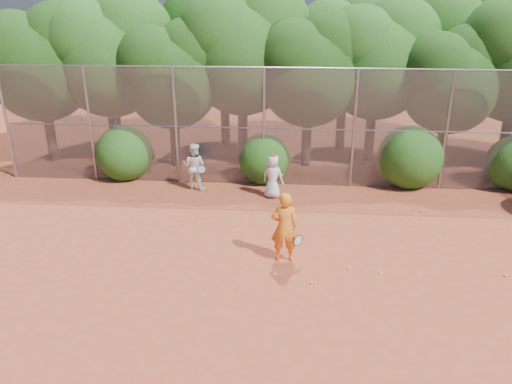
{
  "coord_description": "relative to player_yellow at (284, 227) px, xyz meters",
  "views": [
    {
      "loc": [
        -0.04,
        -10.3,
        6.3
      ],
      "look_at": [
        -1.0,
        2.5,
        1.1
      ],
      "focal_mm": 35.0,
      "sensor_mm": 36.0,
      "label": 1
    }
  ],
  "objects": [
    {
      "name": "ball_5",
      "position": [
        4.12,
        3.21,
        -0.87
      ],
      "size": [
        0.07,
        0.07,
        0.07
      ],
      "primitive_type": "sphere",
      "color": "#C0D226",
      "rests_on": "ground"
    },
    {
      "name": "ball_1",
      "position": [
        4.2,
        1.36,
        -0.87
      ],
      "size": [
        0.07,
        0.07,
        0.07
      ],
      "primitive_type": "sphere",
      "color": "#C0D226",
      "rests_on": "ground"
    },
    {
      "name": "tree_3",
      "position": [
        -1.76,
        8.11,
        3.49
      ],
      "size": [
        4.89,
        4.26,
        6.7
      ],
      "color": "black",
      "rests_on": "ground"
    },
    {
      "name": "ball_6",
      "position": [
        3.65,
        2.89,
        -0.87
      ],
      "size": [
        0.07,
        0.07,
        0.07
      ],
      "primitive_type": "sphere",
      "color": "#C0D226",
      "rests_on": "ground"
    },
    {
      "name": "tree_6",
      "position": [
        5.72,
        7.3,
        2.56
      ],
      "size": [
        3.86,
        3.36,
        5.29
      ],
      "color": "black",
      "rests_on": "ground"
    },
    {
      "name": "player_teen",
      "position": [
        -0.45,
        4.08,
        -0.17
      ],
      "size": [
        0.83,
        0.69,
        1.47
      ],
      "rotation": [
        0.0,
        0.0,
        2.76
      ],
      "color": "silver",
      "rests_on": "ground"
    },
    {
      "name": "tree_4",
      "position": [
        0.73,
        7.5,
        2.85
      ],
      "size": [
        4.19,
        3.64,
        5.73
      ],
      "color": "black",
      "rests_on": "ground"
    },
    {
      "name": "tree_10",
      "position": [
        -2.76,
        10.31,
        3.72
      ],
      "size": [
        5.15,
        4.48,
        7.06
      ],
      "color": "black",
      "rests_on": "ground"
    },
    {
      "name": "bush_2",
      "position": [
        4.17,
        5.56,
        0.2
      ],
      "size": [
        2.2,
        2.2,
        2.2
      ],
      "primitive_type": "sphere",
      "color": "#1B4711",
      "rests_on": "ground"
    },
    {
      "name": "ball_3",
      "position": [
        5.27,
        -0.42,
        -0.87
      ],
      "size": [
        0.07,
        0.07,
        0.07
      ],
      "primitive_type": "sphere",
      "color": "#C0D226",
      "rests_on": "ground"
    },
    {
      "name": "tree_0",
      "position": [
        -9.27,
        7.3,
        3.03
      ],
      "size": [
        4.38,
        3.81,
        6.0
      ],
      "color": "black",
      "rests_on": "ground"
    },
    {
      "name": "player_white",
      "position": [
        -3.14,
        4.66,
        -0.11
      ],
      "size": [
        0.9,
        0.78,
        1.6
      ],
      "rotation": [
        0.0,
        0.0,
        2.93
      ],
      "color": "white",
      "rests_on": "ground"
    },
    {
      "name": "bush_1",
      "position": [
        -0.83,
        5.56,
        -0.0
      ],
      "size": [
        1.8,
        1.8,
        1.8
      ],
      "primitive_type": "sphere",
      "color": "#1B4711",
      "rests_on": "ground"
    },
    {
      "name": "player_yellow",
      "position": [
        0.0,
        0.0,
        0.0
      ],
      "size": [
        0.83,
        0.57,
        1.81
      ],
      "rotation": [
        0.0,
        0.0,
        3.26
      ],
      "color": "orange",
      "rests_on": "ground"
    },
    {
      "name": "tree_9",
      "position": [
        -7.76,
        10.11,
        3.43
      ],
      "size": [
        4.83,
        4.2,
        6.62
      ],
      "color": "black",
      "rests_on": "ground"
    },
    {
      "name": "tree_11",
      "position": [
        2.23,
        9.9,
        3.26
      ],
      "size": [
        4.64,
        4.03,
        6.35
      ],
      "color": "black",
      "rests_on": "ground"
    },
    {
      "name": "tree_2",
      "position": [
        -4.28,
        7.1,
        2.68
      ],
      "size": [
        3.99,
        3.47,
        5.47
      ],
      "color": "black",
      "rests_on": "ground"
    },
    {
      "name": "tree_1",
      "position": [
        -6.77,
        7.8,
        3.26
      ],
      "size": [
        4.64,
        4.03,
        6.35
      ],
      "color": "black",
      "rests_on": "ground"
    },
    {
      "name": "ball_2",
      "position": [
        2.33,
        -0.54,
        -0.87
      ],
      "size": [
        0.07,
        0.07,
        0.07
      ],
      "primitive_type": "sphere",
      "color": "#C0D226",
      "rests_on": "ground"
    },
    {
      "name": "tree_12",
      "position": [
        6.74,
        10.51,
        3.61
      ],
      "size": [
        5.02,
        4.37,
        6.88
      ],
      "color": "black",
      "rests_on": "ground"
    },
    {
      "name": "ball_0",
      "position": [
        1.59,
        -0.39,
        -0.87
      ],
      "size": [
        0.07,
        0.07,
        0.07
      ],
      "primitive_type": "sphere",
      "color": "#C0D226",
      "rests_on": "ground"
    },
    {
      "name": "ball_4",
      "position": [
        0.67,
        -1.08,
        -0.87
      ],
      "size": [
        0.07,
        0.07,
        0.07
      ],
      "primitive_type": "sphere",
      "color": "#C0D226",
      "rests_on": "ground"
    },
    {
      "name": "tree_5",
      "position": [
        3.23,
        8.3,
        3.14
      ],
      "size": [
        4.51,
        3.92,
        6.17
      ],
      "color": "black",
      "rests_on": "ground"
    },
    {
      "name": "bush_0",
      "position": [
        -5.83,
        5.56,
        0.1
      ],
      "size": [
        2.0,
        2.0,
        2.0
      ],
      "primitive_type": "sphere",
      "color": "#1B4711",
      "rests_on": "ground"
    },
    {
      "name": "ground",
      "position": [
        0.17,
        -0.74,
        -0.9
      ],
      "size": [
        80.0,
        80.0,
        0.0
      ],
      "primitive_type": "plane",
      "color": "#943A21",
      "rests_on": "ground"
    },
    {
      "name": "fence_back",
      "position": [
        0.06,
        5.26,
        1.15
      ],
      "size": [
        20.05,
        0.09,
        4.03
      ],
      "color": "gray",
      "rests_on": "ground"
    }
  ]
}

